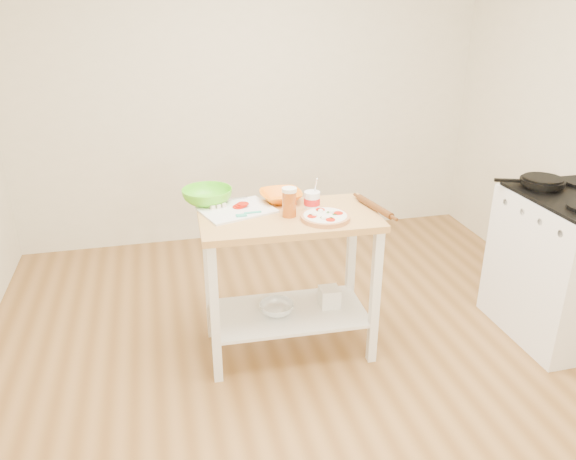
# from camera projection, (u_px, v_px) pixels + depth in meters

# --- Properties ---
(room_shell) EXTENTS (4.04, 4.54, 2.74)m
(room_shell) POSITION_uv_depth(u_px,v_px,m) (330.00, 157.00, 2.67)
(room_shell) COLOR olive
(room_shell) RESTS_ON ground
(prep_island) EXTENTS (1.04, 0.59, 0.90)m
(prep_island) POSITION_uv_depth(u_px,v_px,m) (289.00, 256.00, 3.30)
(prep_island) COLOR tan
(prep_island) RESTS_ON ground
(gas_stove) EXTENTS (0.68, 0.79, 1.11)m
(gas_stove) POSITION_uv_depth(u_px,v_px,m) (567.00, 266.00, 3.55)
(gas_stove) COLOR white
(gas_stove) RESTS_ON ground
(skillet) EXTENTS (0.41, 0.27, 0.03)m
(skillet) POSITION_uv_depth(u_px,v_px,m) (541.00, 182.00, 3.51)
(skillet) COLOR black
(skillet) RESTS_ON gas_stove
(pizza) EXTENTS (0.28, 0.28, 0.04)m
(pizza) POSITION_uv_depth(u_px,v_px,m) (325.00, 217.00, 3.12)
(pizza) COLOR tan
(pizza) RESTS_ON prep_island
(cutting_board) EXTENTS (0.47, 0.41, 0.04)m
(cutting_board) POSITION_uv_depth(u_px,v_px,m) (236.00, 210.00, 3.25)
(cutting_board) COLOR white
(cutting_board) RESTS_ON prep_island
(spatula) EXTENTS (0.15, 0.05, 0.01)m
(spatula) POSITION_uv_depth(u_px,v_px,m) (247.00, 214.00, 3.17)
(spatula) COLOR #31B996
(spatula) RESTS_ON cutting_board
(knife) EXTENTS (0.27, 0.07, 0.01)m
(knife) POSITION_uv_depth(u_px,v_px,m) (220.00, 201.00, 3.36)
(knife) COLOR silver
(knife) RESTS_ON cutting_board
(orange_bowl) EXTENTS (0.26, 0.26, 0.06)m
(orange_bowl) POSITION_uv_depth(u_px,v_px,m) (281.00, 196.00, 3.39)
(orange_bowl) COLOR orange
(orange_bowl) RESTS_ON prep_island
(green_bowl) EXTENTS (0.37, 0.37, 0.09)m
(green_bowl) POSITION_uv_depth(u_px,v_px,m) (207.00, 196.00, 3.34)
(green_bowl) COLOR #5CD921
(green_bowl) RESTS_ON prep_island
(beer_pint) EXTENTS (0.08, 0.08, 0.17)m
(beer_pint) POSITION_uv_depth(u_px,v_px,m) (289.00, 202.00, 3.14)
(beer_pint) COLOR #AB4D15
(beer_pint) RESTS_ON prep_island
(yogurt_tub) EXTENTS (0.09, 0.09, 0.20)m
(yogurt_tub) POSITION_uv_depth(u_px,v_px,m) (312.00, 201.00, 3.24)
(yogurt_tub) COLOR white
(yogurt_tub) RESTS_ON prep_island
(rolling_pin) EXTENTS (0.10, 0.35, 0.04)m
(rolling_pin) POSITION_uv_depth(u_px,v_px,m) (374.00, 207.00, 3.26)
(rolling_pin) COLOR #5C3315
(rolling_pin) RESTS_ON prep_island
(shelf_glass_bowl) EXTENTS (0.26, 0.26, 0.07)m
(shelf_glass_bowl) POSITION_uv_depth(u_px,v_px,m) (277.00, 308.00, 3.42)
(shelf_glass_bowl) COLOR silver
(shelf_glass_bowl) RESTS_ON prep_island
(shelf_bin) EXTENTS (0.12, 0.12, 0.12)m
(shelf_bin) POSITION_uv_depth(u_px,v_px,m) (329.00, 297.00, 3.49)
(shelf_bin) COLOR white
(shelf_bin) RESTS_ON prep_island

